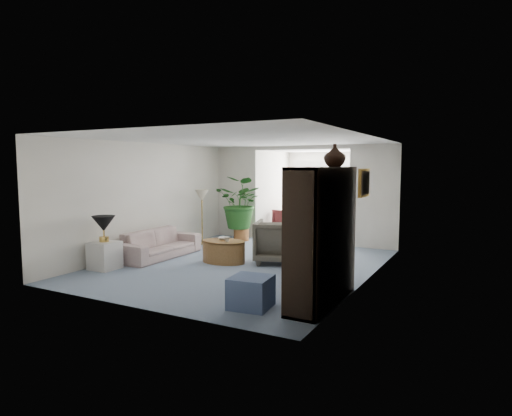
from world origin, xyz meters
The scene contains 26 objects.
floor centered at (0.00, 0.00, 0.00)m, with size 6.00×6.00×0.00m, color gray.
sunroom_floor centered at (0.00, 4.10, 0.00)m, with size 2.60×2.60×0.00m, color gray.
back_pier_left centered at (-1.90, 3.00, 1.25)m, with size 1.20×0.12×2.50m, color white.
back_pier_right centered at (1.90, 3.00, 1.25)m, with size 1.20×0.12×2.50m, color white.
back_header centered at (0.00, 3.00, 2.45)m, with size 2.60×0.12×0.10m, color white.
window_pane centered at (0.00, 5.18, 1.40)m, with size 2.20×0.02×1.50m, color white.
window_blinds centered at (0.00, 5.15, 1.40)m, with size 2.20×0.02×1.50m, color white.
framed_picture centered at (2.46, -0.10, 1.70)m, with size 0.04×0.50×0.40m, color #BCAF97.
sofa centered at (-1.96, -0.19, 0.30)m, with size 2.03×0.79×0.59m, color #BFB4A1.
end_table centered at (-2.16, -1.54, 0.27)m, with size 0.49×0.49×0.53m, color beige.
table_lamp centered at (-2.16, -1.54, 0.88)m, with size 0.44×0.44×0.30m, color black.
floor_lamp centered at (-2.05, 1.55, 1.25)m, with size 0.36×0.36×0.28m, color beige.
coffee_table centered at (-0.46, 0.05, 0.23)m, with size 0.95×0.95×0.45m, color #8F5E34.
coffee_bowl centered at (-0.51, 0.15, 0.48)m, with size 0.23×0.23×0.06m, color silver.
coffee_cup centered at (-0.31, -0.05, 0.50)m, with size 0.11×0.11×0.10m, color #BAB6A2.
wingback_chair centered at (0.56, 0.56, 0.44)m, with size 0.94×0.97×0.88m, color #5B5648.
side_table_dark centered at (1.26, 0.86, 0.32)m, with size 0.53×0.42×0.63m, color black.
entertainment_cabinet centered at (2.23, -1.54, 0.99)m, with size 0.47×1.77×1.97m, color black.
cabinet_urn centered at (2.23, -1.04, 2.14)m, with size 0.33×0.33×0.34m, color black.
ottoman centered at (1.43, -2.22, 0.22)m, with size 0.55×0.55×0.44m, color slate.
plant_pot centered at (-1.46, 2.50, 0.16)m, with size 0.40×0.40×0.32m, color #98592C.
house_plant centered at (-1.46, 2.50, 1.01)m, with size 1.25×1.08×1.39m, color #21531C.
sunroom_chair_blue centered at (0.70, 4.22, 0.34)m, with size 0.72×0.74×0.67m, color slate.
sunroom_chair_maroon centered at (-0.80, 4.22, 0.37)m, with size 0.79×0.81×0.74m, color #501B1D.
sunroom_table centered at (-0.05, 4.97, 0.28)m, with size 0.46×0.36×0.57m, color #8F5E34.
shelf_clutter centered at (2.18, -1.55, 1.20)m, with size 0.30×1.07×1.06m.
Camera 1 is at (4.32, -7.48, 1.99)m, focal length 30.70 mm.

